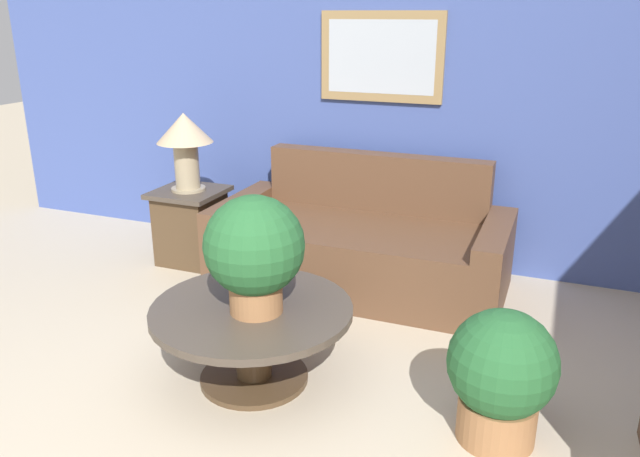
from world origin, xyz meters
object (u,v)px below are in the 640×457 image
Objects in this scene: couch_main at (361,246)px; side_table at (191,225)px; coffee_table at (252,327)px; table_lamp at (185,138)px; potted_plant_on_table at (254,250)px; potted_plant_floor at (501,374)px.

couch_main is 1.35m from side_table.
coffee_table is 1.78× the size of table_lamp.
side_table is 1.91m from potted_plant_on_table.
couch_main is 1.52m from table_lamp.
side_table is at bearing 151.54° from potted_plant_floor.
potted_plant_on_table is (1.27, -1.35, -0.21)m from table_lamp.
couch_main is 3.50× the size of side_table.
potted_plant_on_table reaches higher than side_table.
coffee_table is 1.24m from potted_plant_floor.
coffee_table is at bearing -47.15° from table_lamp.
side_table is (-1.22, 1.32, -0.02)m from coffee_table.
couch_main is at bearing 3.38° from side_table.
coffee_table is at bearing 142.91° from potted_plant_on_table.
potted_plant_floor is at bearing -28.46° from side_table.
couch_main is 1.51m from potted_plant_on_table.
table_lamp is (-1.22, 1.32, 0.66)m from coffee_table.
coffee_table is at bearing -47.15° from side_table.
side_table is (-1.35, -0.08, 0.01)m from couch_main.
table_lamp reaches higher than side_table.
table_lamp is 1.87m from potted_plant_on_table.
potted_plant_floor is at bearing -51.79° from couch_main.
potted_plant_floor reaches higher than coffee_table.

